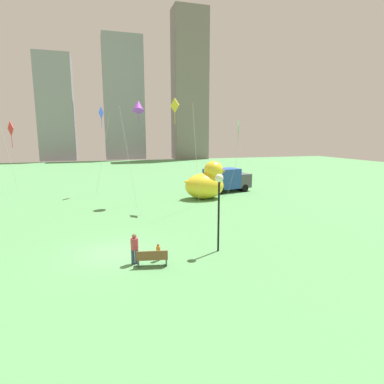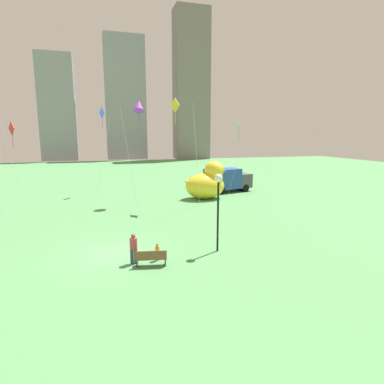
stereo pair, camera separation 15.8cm
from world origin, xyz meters
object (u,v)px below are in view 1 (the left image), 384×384
box_truck (226,180)px  kite_blue (101,116)px  kite_purple (138,106)px  kite_red (10,131)px  person_adult (135,247)px  lamppost (219,192)px  kite_yellow (176,110)px  giant_inflatable_duck (206,183)px  person_child (158,251)px  park_bench (152,258)px  kite_green (238,129)px

box_truck → kite_blue: bearing=167.9°
kite_purple → kite_red: kite_purple is taller
person_adult → lamppost: bearing=5.2°
kite_purple → kite_yellow: size_ratio=1.03×
lamppost → kite_purple: 16.53m
giant_inflatable_duck → person_child: bearing=-118.0°
person_adult → box_truck: 23.31m
park_bench → person_child: size_ratio=1.75×
person_child → kite_purple: kite_purple is taller
box_truck → person_adult: bearing=-125.2°
kite_yellow → kite_red: bearing=166.8°
person_child → kite_yellow: bearing=71.0°
box_truck → kite_blue: kite_blue is taller
kite_purple → kite_red: (-11.42, 0.08, -2.49)m
box_truck → kite_yellow: size_ratio=0.60×
box_truck → kite_purple: bearing=-162.7°
kite_blue → kite_yellow: kite_yellow is taller
lamppost → kite_blue: bearing=105.2°
lamppost → person_child: bearing=-173.6°
person_adult → giant_inflatable_duck: 18.49m
person_adult → kite_yellow: kite_yellow is taller
kite_blue → kite_yellow: bearing=-56.9°
kite_purple → kite_yellow: bearing=-47.9°
lamppost → kite_green: kite_green is taller
kite_red → kite_blue: bearing=38.4°
giant_inflatable_duck → kite_purple: (-7.12, -0.11, 7.94)m
park_bench → kite_red: (-9.72, 16.37, 6.72)m
kite_purple → kite_yellow: 4.49m
person_adult → kite_green: size_ratio=0.20×
person_child → kite_purple: size_ratio=0.09×
kite_purple → kite_yellow: (2.99, -3.31, -0.56)m
person_child → kite_red: bearing=123.0°
kite_green → person_adult: bearing=-129.8°
kite_blue → kite_red: bearing=-141.6°
kite_blue → kite_red: size_ratio=1.24×
kite_red → kite_purple: bearing=-0.4°
park_bench → person_adult: 1.15m
box_truck → kite_yellow: (-7.92, -6.70, 7.68)m
kite_green → kite_red: size_ratio=1.05×
kite_blue → kite_red: (-8.05, -6.38, -1.81)m
giant_inflatable_duck → kite_yellow: bearing=-140.4°
lamppost → box_truck: (8.42, 18.57, -2.19)m
person_adult → person_child: (1.30, 0.04, -0.39)m
person_adult → kite_blue: bearing=92.2°
giant_inflatable_duck → lamppost: bearing=-106.8°
kite_blue → kite_yellow: (6.36, -9.77, 0.12)m
park_bench → kite_green: (12.74, 16.94, 7.08)m
park_bench → box_truck: (12.61, 19.68, 0.97)m
person_child → kite_red: 19.85m
kite_green → kite_yellow: 9.11m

